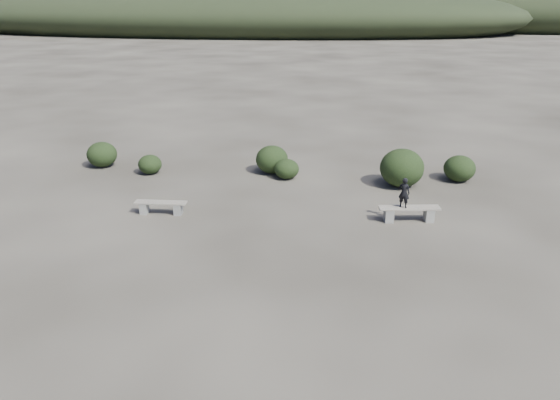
# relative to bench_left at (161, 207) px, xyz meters

# --- Properties ---
(ground) EXTENTS (1200.00, 1200.00, 0.00)m
(ground) POSITION_rel_bench_left_xyz_m (3.75, -4.43, -0.26)
(ground) COLOR #2B2721
(ground) RESTS_ON ground
(bench_left) EXTENTS (1.75, 0.49, 0.43)m
(bench_left) POSITION_rel_bench_left_xyz_m (0.00, 0.00, 0.00)
(bench_left) COLOR slate
(bench_left) RESTS_ON ground
(bench_right) EXTENTS (2.01, 0.76, 0.49)m
(bench_right) POSITION_rel_bench_left_xyz_m (8.15, 0.66, 0.04)
(bench_right) COLOR slate
(bench_right) RESTS_ON ground
(seated_person) EXTENTS (0.42, 0.35, 0.99)m
(seated_person) POSITION_rel_bench_left_xyz_m (7.94, 0.62, 0.72)
(seated_person) COLOR black
(seated_person) RESTS_ON bench_right
(shrub_a) EXTENTS (0.95, 0.95, 0.78)m
(shrub_a) POSITION_rel_bench_left_xyz_m (-1.98, 4.08, 0.13)
(shrub_a) COLOR black
(shrub_a) RESTS_ON ground
(shrub_b) EXTENTS (1.32, 1.32, 1.13)m
(shrub_b) POSITION_rel_bench_left_xyz_m (2.92, 4.95, 0.30)
(shrub_b) COLOR black
(shrub_b) RESTS_ON ground
(shrub_c) EXTENTS (0.98, 0.98, 0.79)m
(shrub_c) POSITION_rel_bench_left_xyz_m (3.61, 4.32, 0.13)
(shrub_c) COLOR black
(shrub_c) RESTS_ON ground
(shrub_d) EXTENTS (1.66, 1.66, 1.45)m
(shrub_d) POSITION_rel_bench_left_xyz_m (8.06, 4.10, 0.46)
(shrub_d) COLOR black
(shrub_d) RESTS_ON ground
(shrub_e) EXTENTS (1.22, 1.22, 1.02)m
(shrub_e) POSITION_rel_bench_left_xyz_m (10.34, 5.08, 0.25)
(shrub_e) COLOR black
(shrub_e) RESTS_ON ground
(shrub_f) EXTENTS (1.25, 1.25, 1.06)m
(shrub_f) POSITION_rel_bench_left_xyz_m (-4.34, 4.67, 0.27)
(shrub_f) COLOR black
(shrub_f) RESTS_ON ground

